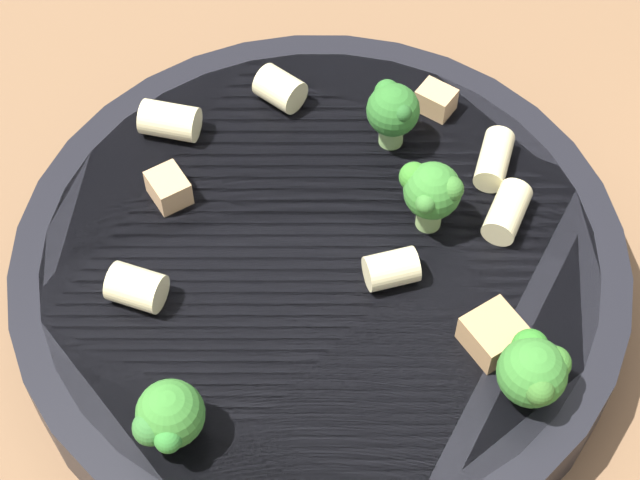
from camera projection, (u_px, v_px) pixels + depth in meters
name	position (u px, v px, depth m)	size (l,w,h in m)	color
ground_plane	(320.00, 294.00, 0.51)	(2.00, 2.00, 0.00)	brown
pasta_bowl	(320.00, 270.00, 0.49)	(0.28, 0.28, 0.03)	black
broccoli_floret_0	(534.00, 370.00, 0.42)	(0.03, 0.03, 0.03)	#84AD60
broccoli_floret_1	(393.00, 111.00, 0.50)	(0.03, 0.03, 0.03)	#84AD60
broccoli_floret_2	(431.00, 192.00, 0.47)	(0.03, 0.03, 0.04)	#93B766
broccoli_floret_3	(168.00, 417.00, 0.41)	(0.03, 0.03, 0.03)	#93B766
rigatoni_0	(507.00, 212.00, 0.48)	(0.02, 0.02, 0.03)	beige
rigatoni_1	(391.00, 269.00, 0.46)	(0.02, 0.02, 0.02)	beige
rigatoni_2	(137.00, 287.00, 0.46)	(0.02, 0.02, 0.02)	beige
rigatoni_3	(494.00, 159.00, 0.50)	(0.01, 0.01, 0.03)	beige
rigatoni_4	(170.00, 121.00, 0.51)	(0.02, 0.02, 0.03)	beige
rigatoni_5	(280.00, 89.00, 0.52)	(0.02, 0.02, 0.02)	beige
chicken_chunk_0	(436.00, 100.00, 0.52)	(0.02, 0.01, 0.01)	tan
chicken_chunk_1	(169.00, 188.00, 0.49)	(0.02, 0.02, 0.01)	tan
chicken_chunk_2	(494.00, 334.00, 0.45)	(0.02, 0.02, 0.01)	tan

